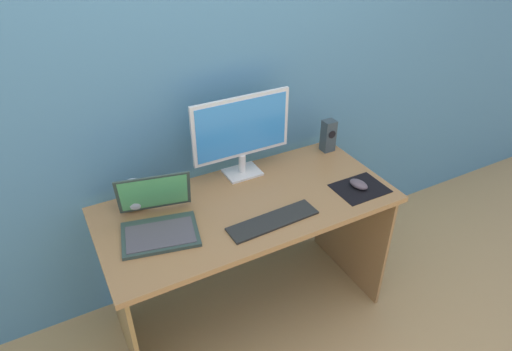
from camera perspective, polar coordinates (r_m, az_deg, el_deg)
name	(u,v)px	position (r m, az deg, el deg)	size (l,w,h in m)	color
ground_plane	(249,309)	(2.60, -0.86, -16.81)	(8.00, 8.00, 0.00)	tan
wall_back	(207,71)	(2.19, -6.36, 13.20)	(6.00, 0.04, 2.50)	teal
desk	(248,228)	(2.18, -0.99, -6.80)	(1.40, 0.65, 0.74)	#9B7242
monitor	(242,132)	(2.17, -1.86, 5.63)	(0.52, 0.14, 0.43)	silver
speaker_right	(328,136)	(2.49, 9.29, 5.09)	(0.07, 0.07, 0.18)	#334449
laptop	(158,220)	(1.95, -12.50, -5.63)	(0.38, 0.37, 0.23)	#2C4139
fishbowl	(134,194)	(2.09, -15.43, -2.36)	(0.15, 0.15, 0.15)	silver
keyboard_external	(273,221)	(1.97, 2.20, -5.83)	(0.42, 0.11, 0.01)	#232522
mousepad	(360,188)	(2.24, 13.22, -1.61)	(0.25, 0.20, 0.00)	black
mouse	(359,184)	(2.23, 13.08, -1.10)	(0.06, 0.10, 0.04)	#55494E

